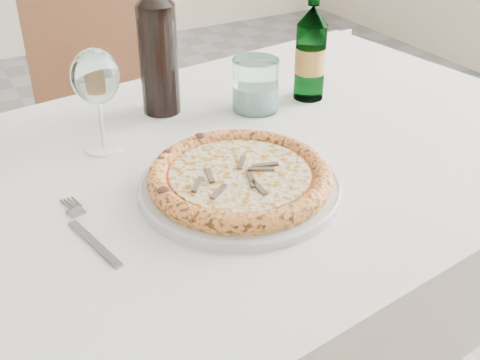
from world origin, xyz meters
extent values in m
cube|color=brown|center=(0.10, 0.04, 0.73)|extent=(1.38, 0.90, 0.04)
cube|color=white|center=(0.10, 0.04, 0.75)|extent=(1.45, 0.97, 0.01)
cube|color=white|center=(0.10, 0.45, 0.64)|extent=(1.36, 0.01, 0.22)
cylinder|color=brown|center=(0.69, 0.36, 0.35)|extent=(0.06, 0.06, 0.71)
cube|color=brown|center=(0.16, 0.79, 0.45)|extent=(0.48, 0.48, 0.04)
cube|color=brown|center=(0.20, 0.97, 0.70)|extent=(0.41, 0.12, 0.46)
cylinder|color=brown|center=(0.37, 0.93, 0.21)|extent=(0.04, 0.04, 0.43)
cylinder|color=brown|center=(0.30, 0.59, 0.21)|extent=(0.04, 0.04, 0.43)
cylinder|color=brown|center=(0.03, 1.00, 0.21)|extent=(0.04, 0.04, 0.43)
cylinder|color=brown|center=(-0.04, 0.66, 0.21)|extent=(0.04, 0.04, 0.43)
cylinder|color=silver|center=(0.10, -0.06, 0.76)|extent=(0.31, 0.31, 0.01)
torus|color=silver|center=(0.10, -0.06, 0.77)|extent=(0.31, 0.31, 0.01)
cylinder|color=#E2BA4C|center=(0.10, -0.06, 0.78)|extent=(0.27, 0.27, 0.01)
torus|color=orange|center=(0.10, -0.06, 0.78)|extent=(0.28, 0.28, 0.03)
cylinder|color=red|center=(0.10, -0.06, 0.78)|extent=(0.23, 0.23, 0.00)
cylinder|color=beige|center=(0.10, -0.06, 0.79)|extent=(0.21, 0.21, 0.00)
cube|color=#4B3E2C|center=(0.13, -0.06, 0.79)|extent=(0.04, 0.01, 0.00)
cube|color=#4B3E2C|center=(0.13, -0.02, 0.79)|extent=(0.03, 0.03, 0.00)
cube|color=#4B3E2C|center=(0.10, 0.00, 0.79)|extent=(0.01, 0.04, 0.00)
cube|color=#4B3E2C|center=(0.08, -0.03, 0.79)|extent=(0.03, 0.03, 0.00)
cube|color=#4B3E2C|center=(0.05, -0.06, 0.79)|extent=(0.04, 0.01, 0.00)
cube|color=#4B3E2C|center=(0.06, -0.10, 0.79)|extent=(0.03, 0.03, 0.00)
cube|color=#4B3E2C|center=(0.10, -0.09, 0.79)|extent=(0.01, 0.04, 0.00)
cube|color=#4B3E2C|center=(0.14, -0.09, 0.79)|extent=(0.03, 0.03, 0.00)
cube|color=gray|center=(-0.13, -0.08, 0.76)|extent=(0.04, 0.13, 0.00)
cube|color=gray|center=(-0.13, 0.00, 0.76)|extent=(0.03, 0.02, 0.00)
cylinder|color=gray|center=(-0.14, 0.03, 0.76)|extent=(0.00, 0.03, 0.00)
cylinder|color=gray|center=(-0.13, 0.03, 0.76)|extent=(0.00, 0.03, 0.00)
cylinder|color=gray|center=(-0.13, 0.03, 0.76)|extent=(0.00, 0.03, 0.00)
cylinder|color=gray|center=(-0.12, 0.03, 0.76)|extent=(0.00, 0.03, 0.00)
cylinder|color=white|center=(-0.03, 0.18, 0.76)|extent=(0.07, 0.07, 0.00)
cylinder|color=white|center=(-0.03, 0.18, 0.80)|extent=(0.01, 0.01, 0.09)
ellipsoid|color=white|center=(-0.03, 0.18, 0.89)|extent=(0.08, 0.08, 0.09)
cylinder|color=white|center=(0.28, 0.19, 0.81)|extent=(0.09, 0.09, 0.10)
cylinder|color=silver|center=(0.28, 0.19, 0.78)|extent=(0.08, 0.08, 0.05)
cylinder|color=#205A2D|center=(0.40, 0.19, 0.83)|extent=(0.06, 0.06, 0.15)
cone|color=#205A2D|center=(0.40, 0.19, 0.92)|extent=(0.06, 0.06, 0.04)
cylinder|color=gold|center=(0.40, 0.19, 0.84)|extent=(0.06, 0.06, 0.05)
cylinder|color=black|center=(0.11, 0.27, 0.86)|extent=(0.07, 0.07, 0.21)
camera|label=1|loc=(-0.27, -0.73, 1.24)|focal=45.00mm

